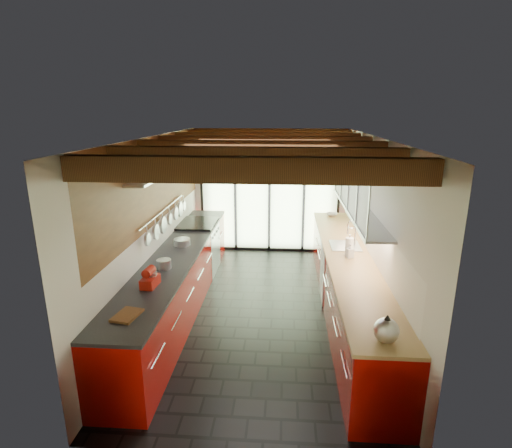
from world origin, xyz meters
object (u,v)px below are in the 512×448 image
at_px(soap_bottle, 350,251).
at_px(bowl, 332,215).
at_px(kettle, 386,329).
at_px(stand_mixer, 150,278).
at_px(paper_towel, 349,247).

distance_m(soap_bottle, bowl, 2.35).
distance_m(kettle, bowl, 4.50).
bearing_deg(bowl, kettle, -90.00).
xyz_separation_m(stand_mixer, bowl, (2.54, 3.50, -0.07)).
relative_size(stand_mixer, bowl, 1.32).
xyz_separation_m(stand_mixer, soap_bottle, (2.54, 1.15, 0.00)).
distance_m(stand_mixer, kettle, 2.73).
xyz_separation_m(kettle, paper_towel, (0.00, 2.25, 0.01)).
relative_size(kettle, paper_towel, 1.04).
bearing_deg(stand_mixer, paper_towel, 26.08).
xyz_separation_m(kettle, bowl, (0.00, 4.50, -0.09)).
bearing_deg(bowl, stand_mixer, -126.00).
bearing_deg(soap_bottle, stand_mixer, -155.71).
bearing_deg(kettle, paper_towel, 90.00).
relative_size(paper_towel, soap_bottle, 1.53).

